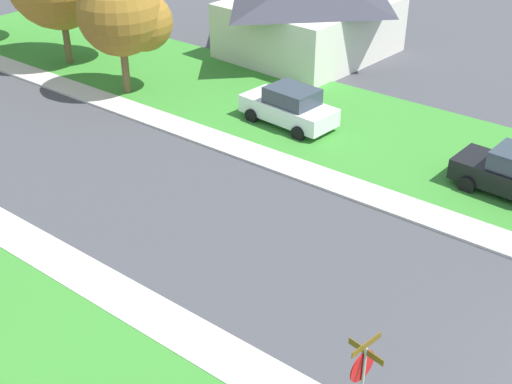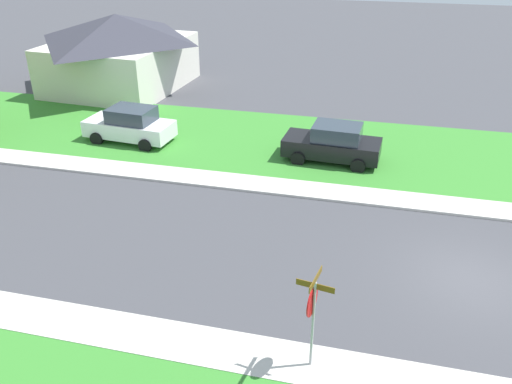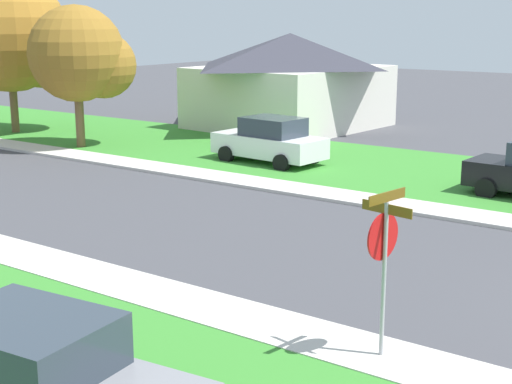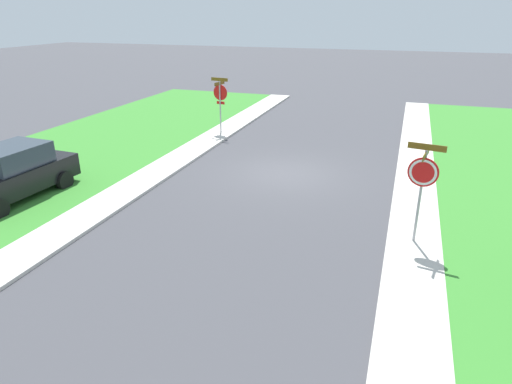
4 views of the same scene
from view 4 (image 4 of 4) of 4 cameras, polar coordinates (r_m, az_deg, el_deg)
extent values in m
plane|color=#424247|center=(17.35, 3.78, 2.31)|extent=(120.00, 120.00, 0.00)
cylinder|color=#9E9EA3|center=(22.90, -4.53, 10.51)|extent=(0.07, 0.07, 2.60)
cylinder|color=red|center=(22.81, -4.52, 12.38)|extent=(0.76, 0.14, 0.76)
cylinder|color=white|center=(22.82, -4.49, 12.39)|extent=(0.66, 0.10, 0.67)
cylinder|color=red|center=(22.83, -4.49, 12.39)|extent=(0.54, 0.08, 0.55)
cube|color=brown|center=(22.67, -4.63, 13.96)|extent=(0.91, 0.15, 0.16)
cube|color=brown|center=(22.70, -4.62, 13.48)|extent=(0.15, 0.91, 0.16)
cube|color=red|center=(22.90, -4.48, 11.15)|extent=(0.44, 0.08, 0.14)
cylinder|color=#9E9EA3|center=(12.37, 19.89, -0.85)|extent=(0.07, 0.07, 2.60)
cylinder|color=red|center=(12.07, 20.31, 2.35)|extent=(0.75, 0.16, 0.76)
cylinder|color=white|center=(12.05, 20.29, 2.32)|extent=(0.66, 0.12, 0.67)
cylinder|color=red|center=(12.05, 20.29, 2.32)|extent=(0.54, 0.10, 0.55)
cube|color=brown|center=(11.93, 20.75, 5.31)|extent=(0.91, 0.18, 0.16)
cube|color=brown|center=(11.99, 20.63, 4.44)|extent=(0.18, 0.91, 0.16)
cube|color=black|center=(16.76, -28.50, 1.42)|extent=(2.05, 4.40, 0.76)
cube|color=#2D3842|center=(16.67, -28.43, 3.97)|extent=(1.72, 2.19, 0.68)
cylinder|color=black|center=(17.06, -22.99, 1.34)|extent=(0.28, 0.65, 0.64)
cylinder|color=black|center=(18.34, -27.03, 2.04)|extent=(0.28, 0.65, 0.64)
camera|label=1|loc=(19.83, 59.16, 31.70)|focal=46.64mm
camera|label=2|loc=(16.68, 64.93, 24.98)|focal=37.16mm
camera|label=3|loc=(19.56, 53.60, 12.02)|focal=52.71mm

